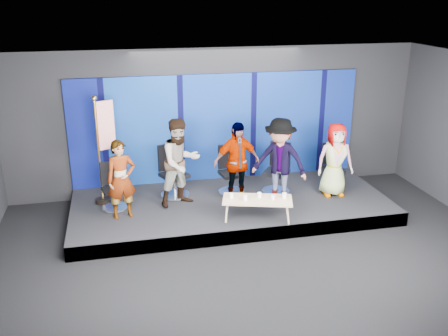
{
  "coord_description": "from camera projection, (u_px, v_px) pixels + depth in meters",
  "views": [
    {
      "loc": [
        -2.41,
        -7.5,
        4.74
      ],
      "look_at": [
        -0.19,
        2.4,
        1.11
      ],
      "focal_mm": 40.0,
      "sensor_mm": 36.0,
      "label": 1
    }
  ],
  "objects": [
    {
      "name": "chair_d",
      "position": [
        277.0,
        177.0,
        11.5
      ],
      "size": [
        0.92,
        0.92,
        1.17
      ],
      "rotation": [
        0.0,
        0.0,
        -0.62
      ],
      "color": "silver",
      "rests_on": "riser"
    },
    {
      "name": "ground",
      "position": [
        263.0,
        269.0,
        8.98
      ],
      "size": [
        10.0,
        10.0,
        0.0
      ],
      "primitive_type": "plane",
      "color": "black",
      "rests_on": "ground"
    },
    {
      "name": "chair_c",
      "position": [
        231.0,
        178.0,
        11.48
      ],
      "size": [
        0.71,
        0.71,
        1.12
      ],
      "rotation": [
        0.0,
        0.0,
        0.15
      ],
      "color": "silver",
      "rests_on": "riser"
    },
    {
      "name": "coffee_table",
      "position": [
        257.0,
        200.0,
        10.16
      ],
      "size": [
        1.52,
        0.97,
        0.43
      ],
      "rotation": [
        0.0,
        0.0,
        -0.29
      ],
      "color": "tan",
      "rests_on": "riser"
    },
    {
      "name": "mug_a",
      "position": [
        231.0,
        196.0,
        10.18
      ],
      "size": [
        0.08,
        0.08,
        0.1
      ],
      "primitive_type": "cylinder",
      "color": "white",
      "rests_on": "coffee_table"
    },
    {
      "name": "panelist_e",
      "position": [
        335.0,
        160.0,
        11.22
      ],
      "size": [
        0.87,
        0.61,
        1.68
      ],
      "primitive_type": "imported",
      "rotation": [
        0.0,
        0.0,
        -0.1
      ],
      "color": "black",
      "rests_on": "riser"
    },
    {
      "name": "room_walls",
      "position": [
        267.0,
        140.0,
        8.17
      ],
      "size": [
        10.02,
        8.02,
        3.51
      ],
      "color": "black",
      "rests_on": "ground"
    },
    {
      "name": "panelist_d",
      "position": [
        280.0,
        161.0,
        10.83
      ],
      "size": [
        1.4,
        1.28,
        1.89
      ],
      "primitive_type": "imported",
      "rotation": [
        0.0,
        0.0,
        -0.62
      ],
      "color": "black",
      "rests_on": "riser"
    },
    {
      "name": "chair_e",
      "position": [
        332.0,
        173.0,
        11.85
      ],
      "size": [
        0.64,
        0.64,
        1.04
      ],
      "rotation": [
        0.0,
        0.0,
        -0.1
      ],
      "color": "silver",
      "rests_on": "riser"
    },
    {
      "name": "mug_e",
      "position": [
        284.0,
        196.0,
        10.17
      ],
      "size": [
        0.09,
        0.09,
        0.11
      ],
      "primitive_type": "cylinder",
      "color": "white",
      "rests_on": "coffee_table"
    },
    {
      "name": "chair_b",
      "position": [
        173.0,
        180.0,
        11.29
      ],
      "size": [
        0.88,
        0.88,
        1.19
      ],
      "rotation": [
        0.0,
        0.0,
        0.4
      ],
      "color": "silver",
      "rests_on": "riser"
    },
    {
      "name": "chair_a",
      "position": [
        114.0,
        194.0,
        10.66
      ],
      "size": [
        0.68,
        0.68,
        1.01
      ],
      "rotation": [
        0.0,
        0.0,
        0.22
      ],
      "color": "silver",
      "rests_on": "riser"
    },
    {
      "name": "mug_c",
      "position": [
        259.0,
        195.0,
        10.22
      ],
      "size": [
        0.08,
        0.08,
        0.1
      ],
      "primitive_type": "cylinder",
      "color": "white",
      "rests_on": "coffee_table"
    },
    {
      "name": "flag_stand",
      "position": [
        104.0,
        147.0,
        10.67
      ],
      "size": [
        0.53,
        0.34,
        2.4
      ],
      "rotation": [
        0.0,
        0.0,
        0.45
      ],
      "color": "black",
      "rests_on": "riser"
    },
    {
      "name": "panelist_b",
      "position": [
        180.0,
        162.0,
        10.67
      ],
      "size": [
        1.14,
        1.03,
        1.93
      ],
      "primitive_type": "imported",
      "rotation": [
        0.0,
        0.0,
        0.4
      ],
      "color": "black",
      "rests_on": "riser"
    },
    {
      "name": "mug_b",
      "position": [
        245.0,
        198.0,
        10.07
      ],
      "size": [
        0.09,
        0.09,
        0.1
      ],
      "primitive_type": "cylinder",
      "color": "white",
      "rests_on": "coffee_table"
    },
    {
      "name": "riser",
      "position": [
        231.0,
        206.0,
        11.23
      ],
      "size": [
        7.0,
        3.0,
        0.3
      ],
      "primitive_type": "cube",
      "color": "black",
      "rests_on": "ground"
    },
    {
      "name": "panelist_a",
      "position": [
        121.0,
        180.0,
        10.1
      ],
      "size": [
        0.67,
        0.52,
        1.64
      ],
      "primitive_type": "imported",
      "rotation": [
        0.0,
        0.0,
        0.22
      ],
      "color": "black",
      "rests_on": "riser"
    },
    {
      "name": "panelist_c",
      "position": [
        237.0,
        163.0,
        10.84
      ],
      "size": [
        1.11,
        0.59,
        1.81
      ],
      "primitive_type": "imported",
      "rotation": [
        0.0,
        0.0,
        0.15
      ],
      "color": "black",
      "rests_on": "riser"
    },
    {
      "name": "mug_d",
      "position": [
        273.0,
        197.0,
        10.11
      ],
      "size": [
        0.07,
        0.07,
        0.09
      ],
      "primitive_type": "cylinder",
      "color": "white",
      "rests_on": "coffee_table"
    },
    {
      "name": "backdrop",
      "position": [
        218.0,
        128.0,
        12.08
      ],
      "size": [
        7.0,
        0.08,
        2.6
      ],
      "primitive_type": "cube",
      "color": "#06064D",
      "rests_on": "riser"
    }
  ]
}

